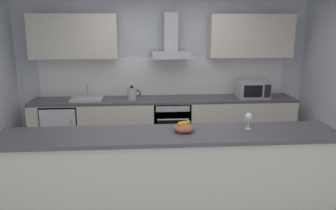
% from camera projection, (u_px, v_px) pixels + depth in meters
% --- Properties ---
extents(ground, '(5.92, 4.71, 0.02)m').
position_uv_depth(ground, '(173.00, 194.00, 4.24)').
color(ground, gray).
extents(wall_back, '(5.92, 0.12, 2.60)m').
position_uv_depth(wall_back, '(163.00, 71.00, 5.79)').
color(wall_back, silver).
rests_on(wall_back, ground).
extents(backsplash_tile, '(4.18, 0.02, 0.66)m').
position_uv_depth(backsplash_tile, '(163.00, 76.00, 5.73)').
color(backsplash_tile, white).
extents(counter_back, '(4.33, 0.60, 0.90)m').
position_uv_depth(counter_back, '(165.00, 125.00, 5.62)').
color(counter_back, beige).
rests_on(counter_back, ground).
extents(counter_island, '(3.51, 0.64, 1.01)m').
position_uv_depth(counter_island, '(170.00, 178.00, 3.51)').
color(counter_island, beige).
rests_on(counter_island, ground).
extents(upper_cabinets, '(4.27, 0.32, 0.70)m').
position_uv_depth(upper_cabinets, '(164.00, 36.00, 5.42)').
color(upper_cabinets, beige).
extents(oven, '(0.60, 0.62, 0.80)m').
position_uv_depth(oven, '(171.00, 124.00, 5.60)').
color(oven, slate).
rests_on(oven, ground).
extents(refrigerator, '(0.58, 0.60, 0.85)m').
position_uv_depth(refrigerator, '(63.00, 129.00, 5.47)').
color(refrigerator, white).
rests_on(refrigerator, ground).
extents(microwave, '(0.50, 0.38, 0.30)m').
position_uv_depth(microwave, '(253.00, 89.00, 5.53)').
color(microwave, '#B7BABC').
rests_on(microwave, counter_back).
extents(sink, '(0.50, 0.40, 0.26)m').
position_uv_depth(sink, '(87.00, 98.00, 5.40)').
color(sink, silver).
rests_on(sink, counter_back).
extents(kettle, '(0.29, 0.15, 0.24)m').
position_uv_depth(kettle, '(132.00, 94.00, 5.39)').
color(kettle, '#B7BABC').
rests_on(kettle, counter_back).
extents(range_hood, '(0.62, 0.45, 0.72)m').
position_uv_depth(range_hood, '(171.00, 44.00, 5.41)').
color(range_hood, '#B7BABC').
extents(wine_glass, '(0.08, 0.08, 0.18)m').
position_uv_depth(wine_glass, '(249.00, 118.00, 3.50)').
color(wine_glass, silver).
rests_on(wine_glass, counter_island).
extents(fruit_bowl, '(0.22, 0.22, 0.12)m').
position_uv_depth(fruit_bowl, '(184.00, 128.00, 3.44)').
color(fruit_bowl, '#B24C47').
rests_on(fruit_bowl, counter_island).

